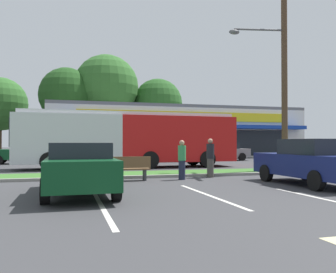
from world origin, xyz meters
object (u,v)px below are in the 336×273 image
at_px(bus_stop_bench, 130,168).
at_px(car_4, 162,152).
at_px(car_1, 311,162).
at_px(car_5, 80,167).
at_px(city_bus, 129,138).
at_px(pedestrian_near_bench, 182,160).
at_px(car_3, 224,151).
at_px(utility_pole, 282,67).
at_px(pedestrian_by_pole, 210,158).

height_order(bus_stop_bench, car_4, car_4).
xyz_separation_m(car_1, car_5, (-7.90, -0.15, -0.04)).
bearing_deg(city_bus, pedestrian_near_bench, 95.44).
bearing_deg(car_3, city_bus, 35.08).
distance_m(city_bus, bus_stop_bench, 7.44).
xyz_separation_m(car_3, car_4, (-5.45, -0.61, 0.00)).
xyz_separation_m(car_4, car_5, (-6.83, -16.18, 0.02)).
bearing_deg(bus_stop_bench, pedestrian_near_bench, 177.31).
bearing_deg(pedestrian_near_bench, car_3, -165.85).
distance_m(city_bus, car_5, 10.98).
relative_size(utility_pole, car_5, 2.15).
relative_size(city_bus, car_3, 3.13).
xyz_separation_m(utility_pole, car_5, (-10.17, -5.29, -4.58)).
xyz_separation_m(city_bus, bus_stop_bench, (-1.24, -7.23, -1.26)).
relative_size(car_1, pedestrian_near_bench, 2.90).
bearing_deg(pedestrian_by_pole, pedestrian_near_bench, 69.79).
xyz_separation_m(utility_pole, car_3, (2.11, 11.50, -4.60)).
bearing_deg(city_bus, car_1, 113.10).
bearing_deg(car_5, utility_pole, -62.50).
relative_size(car_3, car_5, 0.88).
bearing_deg(car_4, pedestrian_near_bench, 78.23).
height_order(utility_pole, pedestrian_by_pole, utility_pole).
height_order(car_4, car_5, car_5).
distance_m(pedestrian_near_bench, pedestrian_by_pole, 1.55).
height_order(city_bus, car_1, city_bus).
bearing_deg(city_bus, utility_pole, 142.08).
height_order(car_3, car_4, car_3).
bearing_deg(utility_pole, car_5, -152.50).
height_order(utility_pole, pedestrian_near_bench, utility_pole).
height_order(utility_pole, bus_stop_bench, utility_pole).
relative_size(car_4, car_5, 1.02).
relative_size(bus_stop_bench, pedestrian_near_bench, 1.01).
distance_m(city_bus, car_3, 11.09).
height_order(city_bus, pedestrian_near_bench, city_bus).
xyz_separation_m(bus_stop_bench, car_5, (-2.00, -3.21, 0.27)).
height_order(utility_pole, car_4, utility_pole).
xyz_separation_m(car_3, car_5, (-12.28, -16.79, 0.02)).
bearing_deg(utility_pole, city_bus, 143.37).
bearing_deg(city_bus, bus_stop_bench, 79.00).
height_order(car_4, pedestrian_by_pole, pedestrian_by_pole).
height_order(city_bus, car_4, city_bus).
distance_m(city_bus, car_4, 6.84).
relative_size(utility_pole, car_4, 2.10).
bearing_deg(bus_stop_bench, car_3, -127.12).
bearing_deg(pedestrian_near_bench, pedestrian_by_pole, 155.29).
distance_m(city_bus, car_1, 11.35).
height_order(city_bus, pedestrian_by_pole, city_bus).
xyz_separation_m(city_bus, car_1, (4.67, -10.30, -0.95)).
distance_m(utility_pole, car_3, 12.57).
relative_size(car_3, car_4, 0.86).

